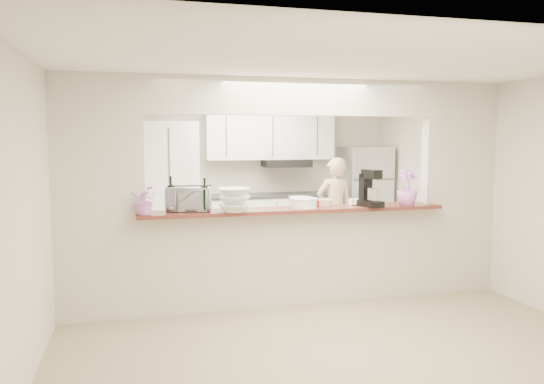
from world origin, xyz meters
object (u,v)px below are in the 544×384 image
object	(u,v)px
refrigerator	(364,197)
stand_mixer	(370,190)
person	(335,210)
toaster_oven	(189,199)

from	to	relation	value
refrigerator	stand_mixer	bearing A→B (deg)	-113.35
refrigerator	person	distance (m)	1.26
toaster_oven	person	bearing A→B (deg)	48.11
toaster_oven	stand_mixer	world-z (taller)	stand_mixer
stand_mixer	refrigerator	bearing A→B (deg)	66.65
toaster_oven	stand_mixer	bearing A→B (deg)	6.50
toaster_oven	person	size ratio (longest dim) A/B	0.30
refrigerator	toaster_oven	world-z (taller)	refrigerator
stand_mixer	person	world-z (taller)	person
refrigerator	stand_mixer	distance (m)	3.06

